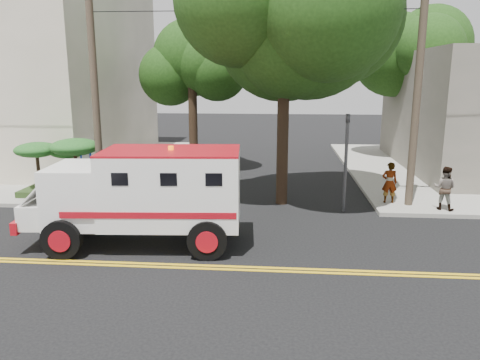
{
  "coord_description": "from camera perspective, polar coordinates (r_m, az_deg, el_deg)",
  "views": [
    {
      "loc": [
        1.41,
        -11.39,
        4.95
      ],
      "look_at": [
        0.12,
        3.45,
        1.6
      ],
      "focal_mm": 35.0,
      "sensor_mm": 36.0,
      "label": 1
    }
  ],
  "objects": [
    {
      "name": "ground",
      "position": [
        12.5,
        -1.96,
        -10.67
      ],
      "size": [
        100.0,
        100.0,
        0.0
      ],
      "primitive_type": "plane",
      "color": "black",
      "rests_on": "ground"
    },
    {
      "name": "sidewalk_nw",
      "position": [
        29.42,
        -25.6,
        1.89
      ],
      "size": [
        17.0,
        17.0,
        0.15
      ],
      "primitive_type": "cube",
      "color": "gray",
      "rests_on": "ground"
    },
    {
      "name": "utility_pole_left",
      "position": [
        18.75,
        -17.31,
        10.74
      ],
      "size": [
        0.28,
        0.28,
        9.0
      ],
      "primitive_type": "cylinder",
      "color": "#382D23",
      "rests_on": "ground"
    },
    {
      "name": "utility_pole_right",
      "position": [
        18.26,
        20.85,
        10.45
      ],
      "size": [
        0.28,
        0.28,
        9.0
      ],
      "primitive_type": "cylinder",
      "color": "#382D23",
      "rests_on": "ground"
    },
    {
      "name": "tree_main",
      "position": [
        17.75,
        7.04,
        19.87
      ],
      "size": [
        6.08,
        5.7,
        9.85
      ],
      "color": "black",
      "rests_on": "ground"
    },
    {
      "name": "tree_left",
      "position": [
        23.55,
        -5.22,
        14.53
      ],
      "size": [
        4.48,
        4.2,
        7.7
      ],
      "color": "black",
      "rests_on": "ground"
    },
    {
      "name": "tree_right",
      "position": [
        28.18,
        20.91,
        14.2
      ],
      "size": [
        4.8,
        4.5,
        8.2
      ],
      "color": "black",
      "rests_on": "ground"
    },
    {
      "name": "traffic_signal",
      "position": [
        17.37,
        12.82,
        3.34
      ],
      "size": [
        0.15,
        0.18,
        3.6
      ],
      "color": "#3F3F42",
      "rests_on": "ground"
    },
    {
      "name": "accessibility_sign",
      "position": [
        19.47,
        -18.15,
        1.43
      ],
      "size": [
        0.45,
        0.1,
        2.02
      ],
      "color": "#3F3F42",
      "rests_on": "ground"
    },
    {
      "name": "palm_planter",
      "position": [
        20.34,
        -20.92,
        2.49
      ],
      "size": [
        3.52,
        2.63,
        2.36
      ],
      "color": "#1E3314",
      "rests_on": "sidewalk_nw"
    },
    {
      "name": "armored_truck",
      "position": [
        13.93,
        -11.56,
        -1.39
      ],
      "size": [
        6.44,
        2.91,
        2.86
      ],
      "rotation": [
        0.0,
        0.0,
        0.07
      ],
      "color": "white",
      "rests_on": "ground"
    },
    {
      "name": "pedestrian_a",
      "position": [
        18.73,
        17.76,
        -0.29
      ],
      "size": [
        0.59,
        0.4,
        1.59
      ],
      "primitive_type": "imported",
      "rotation": [
        0.0,
        0.0,
        3.11
      ],
      "color": "gray",
      "rests_on": "sidewalk_ne"
    },
    {
      "name": "pedestrian_b",
      "position": [
        18.49,
        23.67,
        -0.91
      ],
      "size": [
        0.97,
        0.91,
        1.6
      ],
      "primitive_type": "imported",
      "rotation": [
        0.0,
        0.0,
        2.63
      ],
      "color": "gray",
      "rests_on": "sidewalk_ne"
    }
  ]
}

